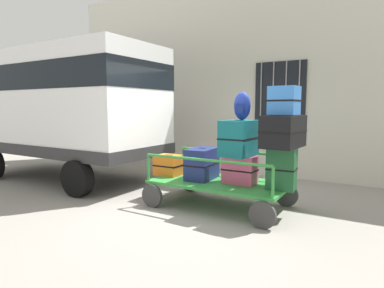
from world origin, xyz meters
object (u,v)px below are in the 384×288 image
Objects in this scene: suitcase_left_bottom at (169,165)px; suitcase_midleft_bottom at (202,164)px; suitcase_center_bottom at (240,170)px; suitcase_midright_middle at (283,131)px; luggage_cart at (220,185)px; suitcase_midright_top at (284,101)px; suitcase_midright_bottom at (282,169)px; van at (67,102)px; suitcase_center_middle at (239,138)px; backpack at (242,106)px.

suitcase_midleft_bottom is (0.69, 0.02, 0.08)m from suitcase_left_bottom.
suitcase_center_bottom is 0.65× the size of suitcase_midright_middle.
suitcase_left_bottom reaches higher than luggage_cart.
suitcase_midright_top is at bearing 0.55° from suitcase_left_bottom.
suitcase_midright_top is at bearing 0.54° from luggage_cart.
suitcase_midright_bottom reaches higher than suitcase_midleft_bottom.
van is at bearing 177.96° from suitcase_midright_bottom.
suitcase_midright_bottom is (2.08, 0.01, 0.13)m from suitcase_left_bottom.
suitcase_left_bottom is 0.69× the size of suitcase_center_middle.
suitcase_center_bottom is at bearing -1.94° from van.
suitcase_center_middle is at bearing -0.65° from suitcase_left_bottom.
backpack is (0.05, -0.06, 1.03)m from suitcase_center_bottom.
suitcase_center_middle is at bearing -4.29° from luggage_cart.
van reaches higher than backpack.
suitcase_left_bottom is 1.79m from backpack.
suitcase_midleft_bottom is 1.56× the size of backpack.
van is at bearing 177.44° from luggage_cart.
suitcase_center_bottom is 0.70m from suitcase_midright_bottom.
backpack reaches higher than suitcase_center_middle.
suitcase_center_bottom is at bearing 179.89° from suitcase_midright_middle.
suitcase_midleft_bottom is 0.70m from suitcase_center_bottom.
luggage_cart is at bearing -2.56° from van.
suitcase_midleft_bottom is at bearing 179.01° from luggage_cart.
suitcase_midright_top is 0.99× the size of backpack.
backpack is (-0.65, -0.03, 0.94)m from suitcase_midright_bottom.
suitcase_midright_bottom is 0.56m from suitcase_midright_middle.
suitcase_midright_middle reaches higher than luggage_cart.
luggage_cart is at bearing -179.46° from suitcase_midright_top.
suitcase_center_bottom is at bearing 177.33° from suitcase_midright_bottom.
suitcase_center_middle is 1.55× the size of backpack.
suitcase_center_bottom is (1.39, 0.04, 0.05)m from suitcase_left_bottom.
suitcase_midright_middle reaches higher than suitcase_midright_bottom.
van reaches higher than suitcase_center_middle.
suitcase_midright_bottom is 1.14m from backpack.
suitcase_midright_top reaches higher than suitcase_midleft_bottom.
suitcase_left_bottom is 2.09m from suitcase_midright_bottom.
suitcase_midright_middle is 0.46m from suitcase_midright_top.
van is 5.13m from suitcase_midright_middle.
van is 10.01× the size of suitcase_left_bottom.
suitcase_midright_middle reaches higher than suitcase_midleft_bottom.
suitcase_left_bottom is 0.70m from suitcase_midleft_bottom.
suitcase_left_bottom is at bearing -179.45° from suitcase_midright_top.
suitcase_midright_top is at bearing 90.00° from suitcase_midright_bottom.
luggage_cart is at bearing -174.65° from suitcase_center_bottom.
suitcase_midright_bottom reaches higher than luggage_cart.
luggage_cart is at bearing 175.65° from backpack.
backpack reaches higher than luggage_cart.
backpack is (0.05, -0.00, 0.51)m from suitcase_center_middle.
suitcase_left_bottom is (3.02, -0.19, -1.17)m from van.
van is 5.11m from suitcase_midright_top.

